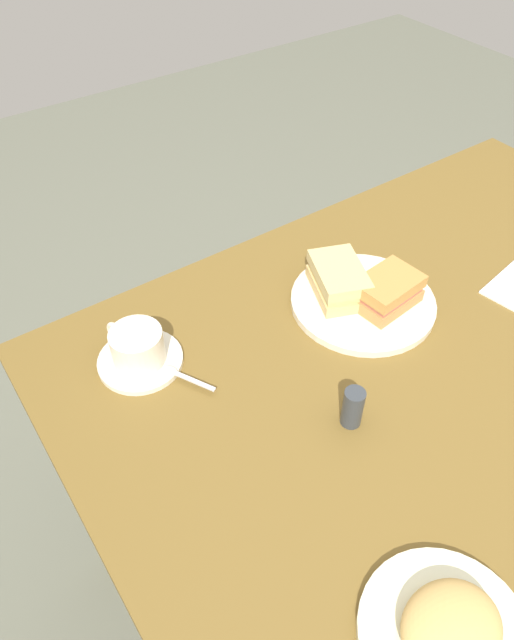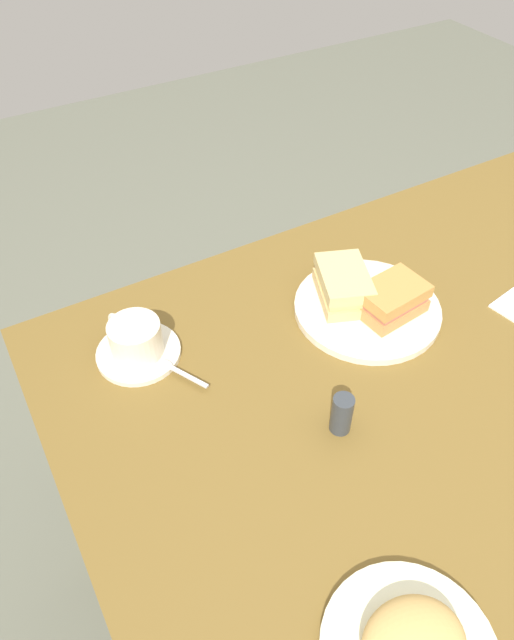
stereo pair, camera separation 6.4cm
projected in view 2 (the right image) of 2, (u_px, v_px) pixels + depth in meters
ground_plane at (386, 554)px, 1.52m from camera, size 6.00×6.00×0.00m
dining_table at (441, 402)px, 1.07m from camera, size 1.30×0.90×0.76m
sandwich_plate at (367, 308)px, 1.06m from camera, size 0.26×0.26×0.01m
sandwich_front at (391, 299)px, 1.03m from camera, size 0.12×0.09×0.06m
sandwich_back at (343, 285)px, 1.06m from camera, size 0.12×0.15×0.06m
coffee_saucer at (139, 353)px, 0.99m from camera, size 0.14×0.14×0.01m
coffee_cup at (135, 337)px, 0.97m from camera, size 0.09×0.11×0.06m
spoon at (175, 369)px, 0.95m from camera, size 0.06×0.09×0.01m
salt_shaker at (342, 414)px, 0.86m from camera, size 0.03×0.03×0.07m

